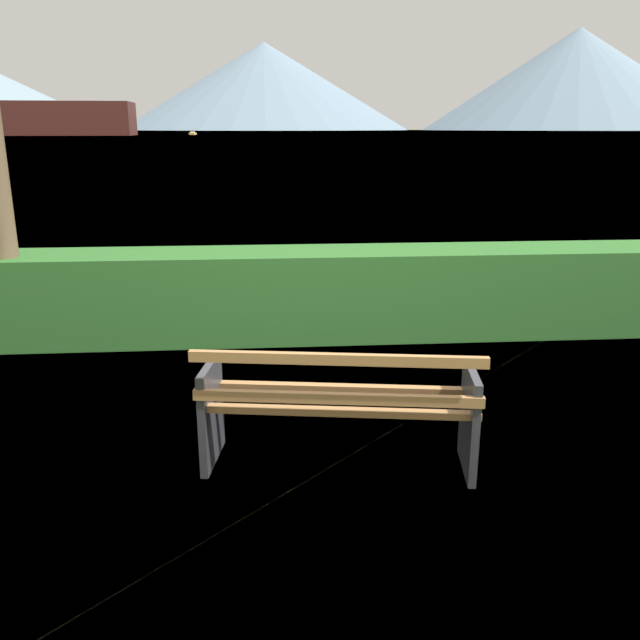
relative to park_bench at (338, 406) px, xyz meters
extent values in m
plane|color=olive|center=(0.01, 0.06, -0.43)|extent=(1400.00, 1400.00, 0.00)
plane|color=slate|center=(0.01, 307.91, -0.43)|extent=(620.00, 620.00, 0.00)
cube|color=olive|center=(-0.02, -0.13, 0.02)|extent=(1.74, 0.33, 0.04)
cube|color=olive|center=(0.01, 0.06, 0.02)|extent=(1.74, 0.33, 0.04)
cube|color=olive|center=(0.04, 0.25, 0.02)|extent=(1.74, 0.33, 0.04)
cube|color=olive|center=(-0.03, -0.20, 0.14)|extent=(1.73, 0.31, 0.06)
cube|color=olive|center=(-0.04, -0.25, 0.41)|extent=(1.73, 0.31, 0.06)
cube|color=#2D2D33|center=(-0.82, 0.17, -0.09)|extent=(0.13, 0.51, 0.68)
cube|color=#2D2D33|center=(0.83, -0.09, -0.09)|extent=(0.13, 0.51, 0.68)
cube|color=#285B23|center=(0.01, 2.86, 0.03)|extent=(7.73, 0.79, 0.91)
cube|color=gold|center=(-21.93, 202.61, -0.12)|extent=(1.90, 4.84, 0.62)
cube|color=silver|center=(-21.93, 202.61, 0.38)|extent=(1.21, 1.78, 0.37)
cone|color=slate|center=(0.01, 582.80, 34.52)|extent=(240.51, 240.51, 69.89)
cone|color=slate|center=(251.92, 546.44, 39.11)|extent=(243.07, 243.07, 79.08)
camera|label=1|loc=(-0.42, -3.84, 1.70)|focal=37.09mm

